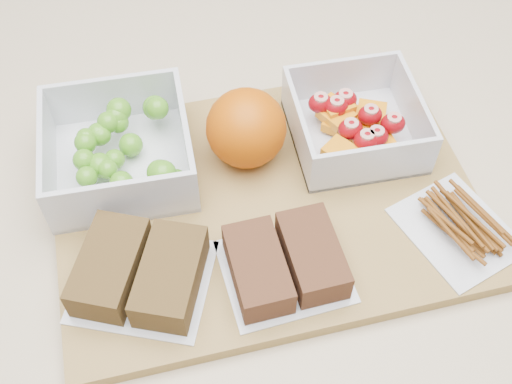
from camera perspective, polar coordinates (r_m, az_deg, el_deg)
counter at (r=1.07m, az=0.77°, el=-14.78°), size 1.20×0.90×0.90m
cutting_board at (r=0.66m, az=0.85°, el=-0.90°), size 0.43×0.32×0.02m
grape_container at (r=0.67m, az=-11.90°, el=3.70°), size 0.15×0.15×0.06m
fruit_container at (r=0.69m, az=8.78°, el=5.99°), size 0.13×0.13×0.06m
orange at (r=0.65m, az=-0.88°, el=5.70°), size 0.08×0.08×0.08m
sandwich_bag_left at (r=0.59m, az=-10.25°, el=-7.01°), size 0.15×0.14×0.04m
sandwich_bag_center at (r=0.59m, az=2.62°, el=-6.28°), size 0.12×0.11×0.04m
pretzel_bag at (r=0.65m, az=17.64°, el=-2.71°), size 0.12×0.13×0.03m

